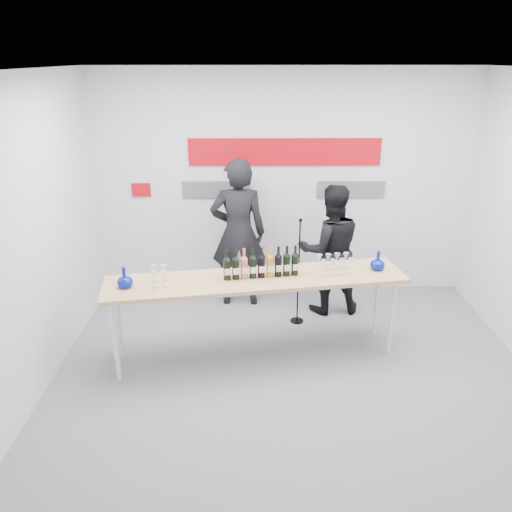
{
  "coord_description": "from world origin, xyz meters",
  "views": [
    {
      "loc": [
        -0.43,
        -4.52,
        3.11
      ],
      "look_at": [
        -0.39,
        0.35,
        1.15
      ],
      "focal_mm": 35.0,
      "sensor_mm": 36.0,
      "label": 1
    }
  ],
  "objects_px": {
    "tasting_table": "(256,284)",
    "presenter_left": "(238,234)",
    "presenter_right": "(330,250)",
    "mic_stand": "(298,292)"
  },
  "relations": [
    {
      "from": "tasting_table",
      "to": "presenter_left",
      "type": "relative_size",
      "value": 1.64
    },
    {
      "from": "tasting_table",
      "to": "mic_stand",
      "type": "relative_size",
      "value": 2.35
    },
    {
      "from": "tasting_table",
      "to": "presenter_left",
      "type": "bearing_deg",
      "value": 90.5
    },
    {
      "from": "presenter_right",
      "to": "mic_stand",
      "type": "bearing_deg",
      "value": 33.09
    },
    {
      "from": "presenter_left",
      "to": "presenter_right",
      "type": "height_order",
      "value": "presenter_left"
    },
    {
      "from": "presenter_right",
      "to": "mic_stand",
      "type": "relative_size",
      "value": 1.23
    },
    {
      "from": "presenter_left",
      "to": "mic_stand",
      "type": "bearing_deg",
      "value": 141.97
    },
    {
      "from": "presenter_left",
      "to": "presenter_right",
      "type": "distance_m",
      "value": 1.19
    },
    {
      "from": "presenter_left",
      "to": "presenter_right",
      "type": "bearing_deg",
      "value": 167.68
    },
    {
      "from": "tasting_table",
      "to": "presenter_left",
      "type": "xyz_separation_m",
      "value": [
        -0.22,
        1.3,
        0.11
      ]
    }
  ]
}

